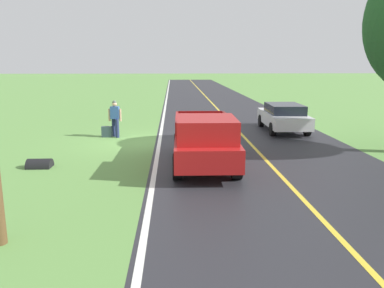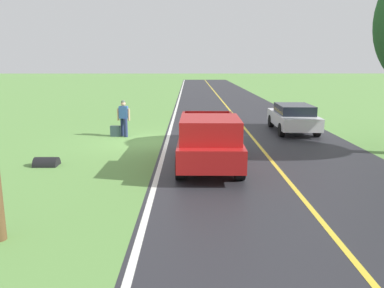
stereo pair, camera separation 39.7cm
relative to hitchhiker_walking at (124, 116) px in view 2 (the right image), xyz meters
name	(u,v)px [view 2 (the right image)]	position (x,y,z in m)	size (l,w,h in m)	color
ground_plane	(147,141)	(-1.21, 1.23, -0.98)	(200.00, 200.00, 0.00)	#609347
road_surface	(255,141)	(-6.13, 1.23, -0.98)	(8.37, 120.00, 0.00)	#28282D
lane_edge_line	(167,141)	(-2.12, 1.23, -0.98)	(0.16, 117.60, 0.00)	silver
lane_centre_line	(255,141)	(-6.13, 1.23, -0.98)	(0.14, 117.60, 0.00)	gold
hitchhiker_walking	(124,116)	(0.00, 0.00, 0.00)	(0.62, 0.53, 1.75)	navy
suitcase_carried	(115,131)	(0.43, 0.04, -0.72)	(0.20, 0.46, 0.52)	#384C56
pickup_truck_passing	(209,139)	(-3.80, 5.52, -0.01)	(2.18, 5.44, 1.82)	#B21919
sedan_near_oncoming	(293,117)	(-8.44, -1.20, -0.23)	(2.03, 4.45, 1.41)	silver
drainage_culvert	(47,166)	(1.82, 5.33, -0.98)	(0.60, 0.60, 0.80)	black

